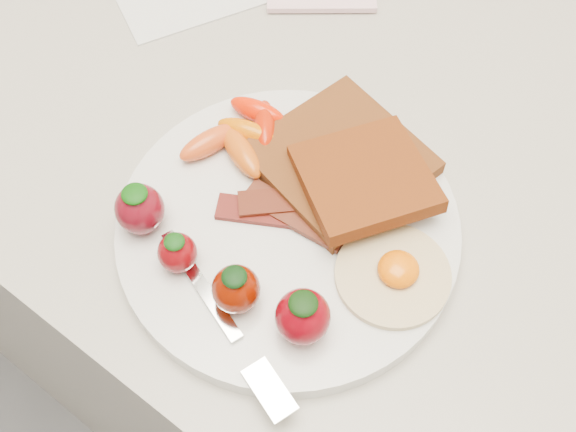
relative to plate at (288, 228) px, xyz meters
The scene contains 9 objects.
counter 0.48m from the plate, 78.48° to the left, with size 2.00×0.60×0.90m, color gray.
plate is the anchor object (origin of this frame).
toast_lower 0.07m from the plate, 89.62° to the left, with size 0.12×0.12×0.01m, color #361407.
toast_upper 0.07m from the plate, 61.77° to the left, with size 0.10×0.10×0.01m, color #3A1B0C.
fried_egg 0.09m from the plate, ahead, with size 0.11×0.11×0.02m.
bacon_strips 0.02m from the plate, 129.17° to the left, with size 0.11×0.09×0.01m.
baby_carrots 0.09m from the plate, 152.15° to the left, with size 0.08×0.10×0.02m.
strawberries 0.08m from the plate, 98.19° to the right, with size 0.19×0.05×0.05m.
fork 0.10m from the plate, 77.32° to the right, with size 0.16×0.07×0.00m.
Camera 1 is at (0.14, 1.34, 1.40)m, focal length 45.00 mm.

